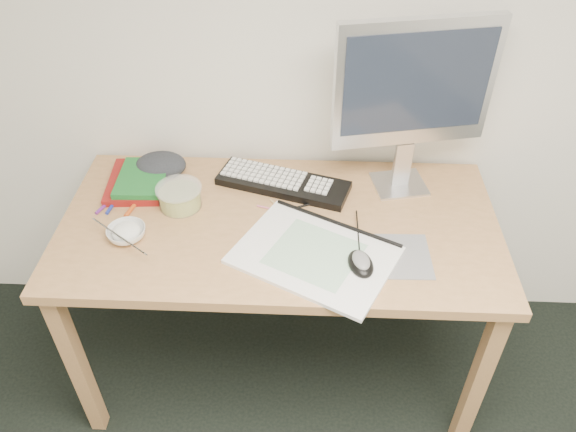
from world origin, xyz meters
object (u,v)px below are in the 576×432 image
at_px(desk, 280,241).
at_px(rice_bowl, 127,233).
at_px(keyboard, 283,183).
at_px(monitor, 414,89).
at_px(sketchpad, 314,255).

xyz_separation_m(desk, rice_bowl, (-0.46, -0.10, 0.10)).
bearing_deg(desk, keyboard, 89.12).
bearing_deg(desk, monitor, 27.95).
bearing_deg(rice_bowl, keyboard, 31.36).
relative_size(desk, sketchpad, 3.11).
distance_m(desk, monitor, 0.64).
height_order(desk, sketchpad, sketchpad).
height_order(desk, rice_bowl, rice_bowl).
distance_m(sketchpad, keyboard, 0.36).
bearing_deg(sketchpad, keyboard, 135.21).
relative_size(desk, monitor, 2.39).
xyz_separation_m(desk, keyboard, (0.00, 0.19, 0.10)).
relative_size(sketchpad, keyboard, 1.00).
bearing_deg(sketchpad, desk, 153.59).
relative_size(sketchpad, monitor, 0.77).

